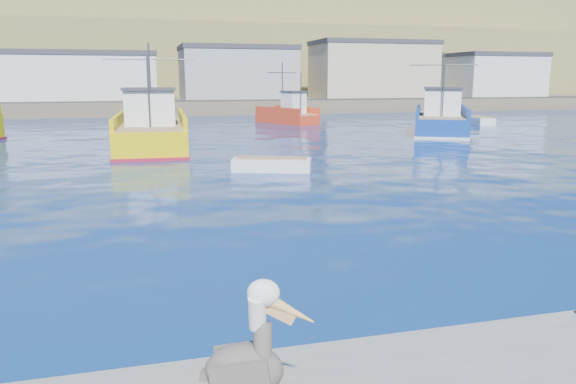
% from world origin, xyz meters
% --- Properties ---
extents(ground, '(260.00, 260.00, 0.00)m').
position_xyz_m(ground, '(0.00, 0.00, 0.00)').
color(ground, '#081360').
rests_on(ground, ground).
extents(dock_bollards, '(36.20, 0.20, 0.30)m').
position_xyz_m(dock_bollards, '(0.60, -3.40, 0.65)').
color(dock_bollards, '#4C4C4C').
rests_on(dock_bollards, dock).
extents(far_shore, '(200.00, 81.00, 24.00)m').
position_xyz_m(far_shore, '(0.00, 109.20, 8.98)').
color(far_shore, brown).
rests_on(far_shore, ground).
extents(trawler_yellow_b, '(5.65, 12.13, 6.60)m').
position_xyz_m(trawler_yellow_b, '(-2.90, 25.73, 1.07)').
color(trawler_yellow_b, '#DBC205').
rests_on(trawler_yellow_b, ground).
extents(trawler_blue, '(8.79, 11.63, 6.49)m').
position_xyz_m(trawler_blue, '(19.91, 30.30, 1.03)').
color(trawler_blue, navy).
rests_on(trawler_blue, ground).
extents(boat_orange, '(5.26, 7.39, 5.90)m').
position_xyz_m(boat_orange, '(10.77, 43.30, 0.97)').
color(boat_orange, red).
rests_on(boat_orange, ground).
extents(skiff_mid, '(3.92, 2.51, 0.80)m').
position_xyz_m(skiff_mid, '(2.27, 15.38, 0.26)').
color(skiff_mid, silver).
rests_on(skiff_mid, ground).
extents(skiff_far, '(2.28, 4.52, 0.94)m').
position_xyz_m(skiff_far, '(28.08, 37.23, 0.30)').
color(skiff_far, silver).
rests_on(skiff_far, ground).
extents(pelican, '(1.33, 0.75, 1.65)m').
position_xyz_m(pelican, '(-2.83, -4.50, 1.20)').
color(pelican, '#595451').
rests_on(pelican, dock).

